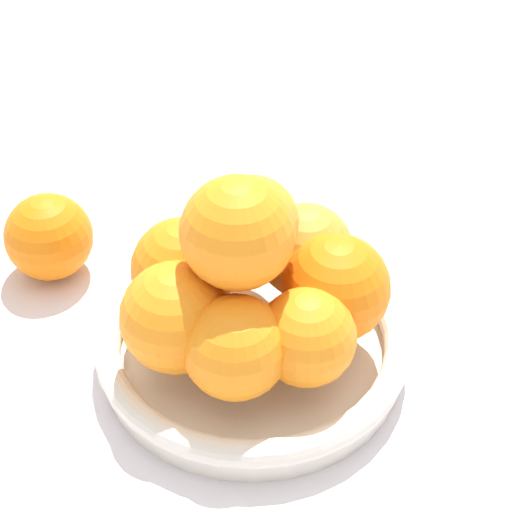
% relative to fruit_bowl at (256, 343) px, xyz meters
% --- Properties ---
extents(ground_plane, '(4.00, 4.00, 0.00)m').
position_rel_fruit_bowl_xyz_m(ground_plane, '(0.00, 0.00, -0.02)').
color(ground_plane, silver).
extents(fruit_bowl, '(0.24, 0.24, 0.04)m').
position_rel_fruit_bowl_xyz_m(fruit_bowl, '(0.00, 0.00, 0.00)').
color(fruit_bowl, silver).
rests_on(fruit_bowl, ground_plane).
extents(orange_pile, '(0.19, 0.20, 0.14)m').
position_rel_fruit_bowl_xyz_m(orange_pile, '(-0.00, 0.00, 0.07)').
color(orange_pile, orange).
rests_on(orange_pile, fruit_bowl).
extents(stray_orange, '(0.08, 0.08, 0.08)m').
position_rel_fruit_bowl_xyz_m(stray_orange, '(0.11, 0.17, 0.02)').
color(stray_orange, orange).
rests_on(stray_orange, ground_plane).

